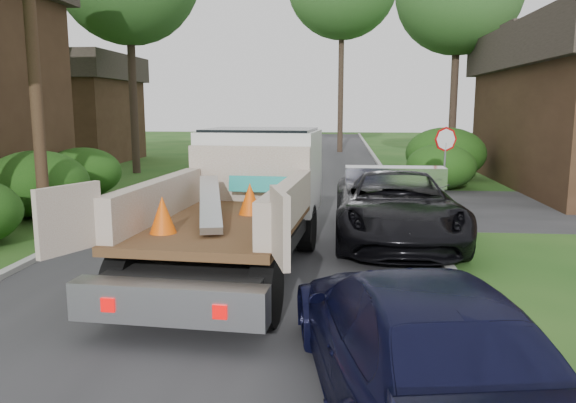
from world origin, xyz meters
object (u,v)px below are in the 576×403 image
Objects in this scene: stop_sign at (445,150)px; house_left_far at (62,107)px; black_pickup at (396,206)px; flatbed_truck at (247,191)px; navy_suv at (414,339)px; utility_pole at (31,19)px.

house_left_far reaches higher than stop_sign.
black_pickup is (-1.89, -4.50, -0.96)m from stop_sign.
navy_suv is (2.61, -5.41, -0.69)m from flatbed_truck.
house_left_far is at bearing -66.73° from navy_suv.
stop_sign reaches higher than navy_suv.
house_left_far is 24.37m from black_pickup.
flatbed_truck is at bearing -23.93° from utility_pole.
navy_suv is at bearing -43.75° from utility_pole.
navy_suv is (-2.41, -11.93, -1.04)m from stop_sign.
stop_sign is 0.33× the size of house_left_far.
black_pickup is at bearing 37.12° from flatbed_truck.
utility_pole reaches higher than flatbed_truck.
black_pickup is (16.81, -17.50, -2.23)m from house_left_far.
stop_sign is 8.25m from flatbed_truck.
stop_sign is 0.49× the size of navy_suv.
stop_sign is 12.22m from navy_suv.
black_pickup is 1.17× the size of navy_suv.
utility_pole is at bearing 160.28° from flatbed_truck.
house_left_far is at bearing 133.92° from black_pickup.
flatbed_truck is at bearing -147.02° from black_pickup.
house_left_far is 1.28× the size of black_pickup.
flatbed_truck reaches higher than stop_sign.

